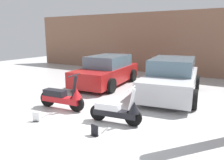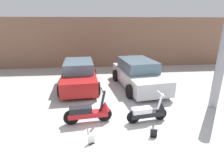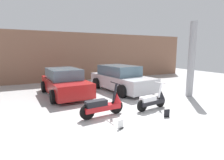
% 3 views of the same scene
% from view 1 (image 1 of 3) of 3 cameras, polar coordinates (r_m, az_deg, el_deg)
% --- Properties ---
extents(ground_plane, '(28.00, 28.00, 0.00)m').
position_cam_1_polar(ground_plane, '(5.70, -10.66, -11.63)').
color(ground_plane, '#B2B2B2').
extents(wall_back, '(19.60, 0.12, 3.51)m').
position_cam_1_polar(wall_back, '(12.84, 14.95, 9.29)').
color(wall_back, '#845B47').
rests_on(wall_back, ground_plane).
extents(scooter_front_left, '(1.59, 0.57, 1.11)m').
position_cam_1_polar(scooter_front_left, '(6.78, -12.64, -4.33)').
color(scooter_front_left, black).
rests_on(scooter_front_left, ground_plane).
extents(scooter_front_right, '(1.41, 0.53, 0.99)m').
position_cam_1_polar(scooter_front_right, '(5.60, 1.43, -7.98)').
color(scooter_front_right, black).
rests_on(scooter_front_right, ground_plane).
extents(car_rear_left, '(2.09, 3.96, 1.31)m').
position_cam_1_polar(car_rear_left, '(9.87, -1.34, 2.40)').
color(car_rear_left, maroon).
rests_on(car_rear_left, ground_plane).
extents(car_rear_center, '(2.38, 4.25, 1.38)m').
position_cam_1_polar(car_rear_center, '(8.39, 15.19, 0.53)').
color(car_rear_center, '#B7B7BC').
rests_on(car_rear_center, ground_plane).
extents(placard_near_left_scooter, '(0.20, 0.16, 0.26)m').
position_cam_1_polar(placard_near_left_scooter, '(6.14, -19.18, -9.21)').
color(placard_near_left_scooter, black).
rests_on(placard_near_left_scooter, ground_plane).
extents(placard_near_right_scooter, '(0.20, 0.14, 0.26)m').
position_cam_1_polar(placard_near_right_scooter, '(5.07, -4.55, -13.12)').
color(placard_near_right_scooter, black).
rests_on(placard_near_right_scooter, ground_plane).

